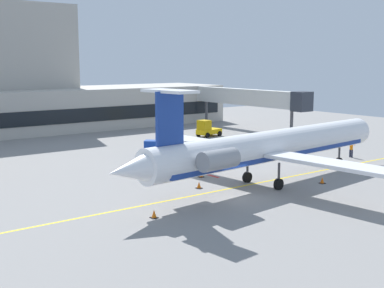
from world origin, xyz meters
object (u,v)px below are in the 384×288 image
(pushback_tractor, at_px, (150,150))
(regional_jet, at_px, (270,147))
(baggage_tug, at_px, (207,129))
(marshaller, at_px, (351,148))

(pushback_tractor, bearing_deg, regional_jet, -85.19)
(regional_jet, distance_m, pushback_tractor, 16.58)
(regional_jet, bearing_deg, pushback_tractor, 94.81)
(regional_jet, distance_m, baggage_tug, 28.33)
(regional_jet, height_order, baggage_tug, regional_jet)
(baggage_tug, bearing_deg, regional_jet, -118.22)
(baggage_tug, distance_m, marshaller, 21.63)
(pushback_tractor, bearing_deg, baggage_tug, 30.11)
(regional_jet, distance_m, marshaller, 16.54)
(baggage_tug, xyz_separation_m, marshaller, (2.67, -21.46, -0.06))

